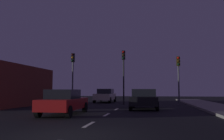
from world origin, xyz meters
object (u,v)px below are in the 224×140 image
at_px(traffic_signal_right, 178,71).
at_px(car_oncoming_far, 105,95).
at_px(traffic_signal_left, 73,68).
at_px(car_stopped_ahead, 144,99).
at_px(car_adjacent_lane, 64,102).
at_px(traffic_signal_center, 124,67).

height_order(traffic_signal_right, car_oncoming_far, traffic_signal_right).
xyz_separation_m(traffic_signal_left, car_stopped_ahead, (7.27, -4.93, -2.84)).
relative_size(traffic_signal_right, car_oncoming_far, 1.02).
bearing_deg(car_adjacent_lane, traffic_signal_center, 76.08).
bearing_deg(car_adjacent_lane, car_oncoming_far, 91.03).
bearing_deg(car_stopped_ahead, traffic_signal_center, 112.91).
height_order(traffic_signal_left, car_oncoming_far, traffic_signal_left).
bearing_deg(car_adjacent_lane, car_stopped_ahead, 45.82).
height_order(traffic_signal_left, car_stopped_ahead, traffic_signal_left).
relative_size(traffic_signal_left, traffic_signal_center, 0.98).
bearing_deg(car_stopped_ahead, car_adjacent_lane, -134.18).
bearing_deg(traffic_signal_center, car_stopped_ahead, -67.09).
distance_m(traffic_signal_center, car_oncoming_far, 5.53).
bearing_deg(traffic_signal_center, car_adjacent_lane, -103.92).
xyz_separation_m(traffic_signal_left, car_adjacent_lane, (2.83, -9.49, -2.86)).
xyz_separation_m(traffic_signal_center, traffic_signal_right, (5.18, -0.00, -0.46)).
xyz_separation_m(traffic_signal_right, car_stopped_ahead, (-3.09, -4.93, -2.46)).
relative_size(traffic_signal_right, car_stopped_ahead, 1.14).
bearing_deg(traffic_signal_center, traffic_signal_left, -180.00).
xyz_separation_m(traffic_signal_left, traffic_signal_center, (5.19, 0.00, 0.08)).
distance_m(traffic_signal_center, traffic_signal_right, 5.20).
bearing_deg(car_stopped_ahead, traffic_signal_right, 57.88).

